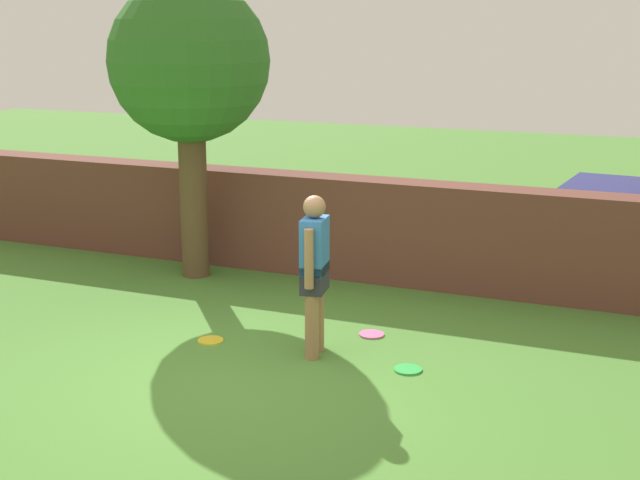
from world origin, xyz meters
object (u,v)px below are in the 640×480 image
Objects in this scene: frisbee_pink at (372,334)px; person at (315,268)px; frisbee_yellow at (211,340)px; tree at (189,65)px; frisbee_green at (408,369)px.

person is at bearing -114.32° from frisbee_pink.
person is at bearing 3.88° from frisbee_yellow.
tree is 13.97× the size of frisbee_pink.
frisbee_yellow is (-1.49, -0.83, 0.00)m from frisbee_pink.
person is 1.45m from frisbee_yellow.
tree reaches higher than person.
frisbee_green is at bearing 1.08° from frisbee_yellow.
frisbee_pink is at bearing 146.17° from person.
tree is at bearing 156.38° from frisbee_pink.
person is 1.33m from frisbee_green.
frisbee_pink is at bearing 29.10° from frisbee_yellow.
frisbee_pink is (2.89, -1.26, -2.70)m from tree.
frisbee_pink and frisbee_green have the same top height.
person reaches higher than frisbee_yellow.
tree is 4.15m from frisbee_pink.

